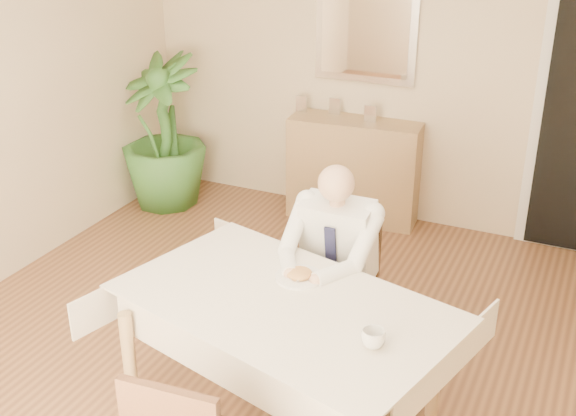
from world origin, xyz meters
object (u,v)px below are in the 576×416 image
at_px(seated_man, 328,261).
at_px(potted_palm, 162,132).
at_px(sideboard, 354,170).
at_px(chair_far, 344,274).
at_px(dining_table, 284,315).
at_px(coffee_mug, 373,338).

relative_size(seated_man, potted_palm, 0.92).
xyz_separation_m(seated_man, sideboard, (-0.57, 2.03, -0.25)).
xyz_separation_m(chair_far, potted_palm, (-2.21, 1.32, 0.22)).
bearing_deg(chair_far, seated_man, -87.57).
relative_size(dining_table, coffee_mug, 17.55).
bearing_deg(dining_table, chair_far, 104.85).
xyz_separation_m(chair_far, sideboard, (-0.57, 1.75, -0.02)).
bearing_deg(dining_table, coffee_mug, -4.06).
relative_size(dining_table, potted_palm, 1.45).
distance_m(chair_far, seated_man, 0.36).
bearing_deg(sideboard, chair_far, -76.63).
relative_size(sideboard, potted_palm, 0.81).
bearing_deg(coffee_mug, seated_man, 124.43).
distance_m(sideboard, potted_palm, 1.71).
bearing_deg(seated_man, potted_palm, 144.15).
bearing_deg(coffee_mug, chair_far, 116.73).
xyz_separation_m(dining_table, potted_palm, (-2.21, 2.19, 0.01)).
relative_size(chair_far, seated_man, 0.66).
distance_m(dining_table, sideboard, 2.69).
height_order(chair_far, sideboard, sideboard).
distance_m(chair_far, potted_palm, 2.58).
height_order(chair_far, coffee_mug, coffee_mug).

